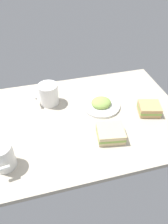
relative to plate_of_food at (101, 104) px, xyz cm
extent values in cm
cube|color=#BCB29E|center=(9.69, 5.24, -2.37)|extent=(90.00, 64.00, 2.00)
cylinder|color=white|center=(0.00, 0.00, -0.77)|extent=(17.69, 17.69, 1.20)
ellipsoid|color=#99BF59|center=(0.00, 0.00, 0.87)|extent=(9.37, 8.43, 4.17)
cylinder|color=white|center=(43.30, 22.82, 3.65)|extent=(8.01, 8.01, 10.04)
cylinder|color=white|center=(42.58, 28.22, 4.15)|extent=(3.73, 1.66, 1.20)
cylinder|color=white|center=(23.10, -9.10, 3.66)|extent=(9.17, 9.17, 10.05)
cylinder|color=brown|center=(23.10, -9.10, 8.18)|extent=(8.07, 8.07, 0.40)
cylinder|color=white|center=(29.30, -8.51, 4.16)|extent=(1.59, 4.22, 1.20)
cube|color=tan|center=(-19.69, 9.64, -0.57)|extent=(11.19, 10.53, 1.60)
cube|color=#8CB24C|center=(-19.69, 9.64, 0.83)|extent=(11.19, 10.53, 1.20)
cube|color=tan|center=(-19.69, 9.64, 2.23)|extent=(11.19, 10.53, 1.60)
cube|color=beige|center=(2.49, 19.58, -0.57)|extent=(11.95, 11.07, 1.60)
cube|color=#8CB24C|center=(2.49, 19.58, 0.83)|extent=(11.95, 11.07, 1.20)
cube|color=beige|center=(2.49, 19.58, 2.23)|extent=(11.95, 11.07, 1.60)
camera|label=1|loc=(27.92, 74.60, 64.25)|focal=34.84mm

